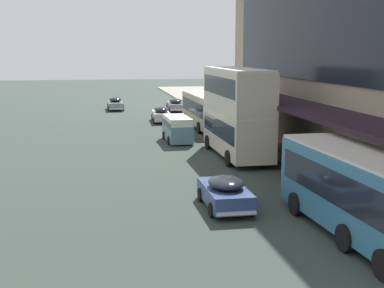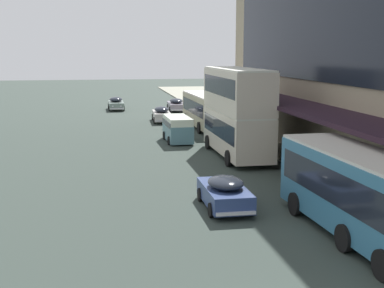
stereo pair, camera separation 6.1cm
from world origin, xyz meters
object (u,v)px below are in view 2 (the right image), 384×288
object	(u,v)px
sedan_lead_mid	(225,192)
sedan_oncoming_front	(176,105)
transit_bus_kerbside_far	(368,193)
transit_bus_kerbside_front	(237,110)
vw_van	(177,127)
transit_bus_kerbside_rear	(206,109)
sedan_trailing_mid	(162,114)
sedan_oncoming_rear	(116,104)

from	to	relation	value
sedan_lead_mid	sedan_oncoming_front	distance (m)	39.32
transit_bus_kerbside_far	sedan_lead_mid	xyz separation A→B (m)	(-4.17, 5.05, -1.13)
transit_bus_kerbside_front	vw_van	world-z (taller)	transit_bus_kerbside_front
transit_bus_kerbside_rear	transit_bus_kerbside_far	size ratio (longest dim) A/B	0.91
transit_bus_kerbside_far	vw_van	xyz separation A→B (m)	(-3.59, 23.15, -0.78)
vw_van	sedan_oncoming_front	bearing A→B (deg)	81.81
sedan_trailing_mid	transit_bus_kerbside_far	bearing A→B (deg)	-84.40
transit_bus_kerbside_far	sedan_lead_mid	distance (m)	6.64
transit_bus_kerbside_rear	sedan_oncoming_rear	xyz separation A→B (m)	(-7.49, 16.79, -1.03)
transit_bus_kerbside_far	sedan_oncoming_rear	size ratio (longest dim) A/B	2.41
transit_bus_kerbside_far	vw_van	world-z (taller)	transit_bus_kerbside_far
transit_bus_kerbside_rear	sedan_oncoming_rear	bearing A→B (deg)	114.05
transit_bus_kerbside_rear	vw_van	xyz separation A→B (m)	(-3.62, -6.58, -0.69)
sedan_oncoming_rear	sedan_oncoming_front	xyz separation A→B (m)	(6.90, -2.32, -0.02)
transit_bus_kerbside_rear	transit_bus_kerbside_far	world-z (taller)	transit_bus_kerbside_far
transit_bus_kerbside_front	transit_bus_kerbside_rear	distance (m)	13.39
transit_bus_kerbside_front	transit_bus_kerbside_rear	size ratio (longest dim) A/B	0.94
sedan_lead_mid	transit_bus_kerbside_rear	bearing A→B (deg)	80.33
transit_bus_kerbside_front	sedan_oncoming_rear	distance (m)	30.95
transit_bus_kerbside_far	sedan_trailing_mid	world-z (taller)	transit_bus_kerbside_far
sedan_trailing_mid	transit_bus_kerbside_front	bearing A→B (deg)	-81.38
sedan_oncoming_front	vw_van	world-z (taller)	vw_van
transit_bus_kerbside_far	sedan_oncoming_front	distance (m)	44.22
vw_van	sedan_trailing_mid	bearing A→B (deg)	89.15
sedan_trailing_mid	sedan_oncoming_rear	size ratio (longest dim) A/B	1.04
sedan_lead_mid	vw_van	distance (m)	18.12
sedan_trailing_mid	sedan_oncoming_rear	xyz separation A→B (m)	(-4.04, 11.67, -0.01)
transit_bus_kerbside_front	transit_bus_kerbside_rear	world-z (taller)	transit_bus_kerbside_front
sedan_lead_mid	sedan_trailing_mid	size ratio (longest dim) A/B	0.92
transit_bus_kerbside_rear	sedan_trailing_mid	xyz separation A→B (m)	(-3.45, 5.12, -1.02)
sedan_oncoming_rear	sedan_lead_mid	bearing A→B (deg)	-85.47
sedan_lead_mid	sedan_trailing_mid	distance (m)	29.81
transit_bus_kerbside_rear	sedan_trailing_mid	size ratio (longest dim) A/B	2.11
transit_bus_kerbside_far	sedan_trailing_mid	bearing A→B (deg)	95.60
transit_bus_kerbside_rear	vw_van	size ratio (longest dim) A/B	2.12
vw_van	transit_bus_kerbside_front	bearing A→B (deg)	-66.19
transit_bus_kerbside_far	sedan_trailing_mid	distance (m)	35.03
transit_bus_kerbside_front	sedan_oncoming_rear	world-z (taller)	transit_bus_kerbside_front
transit_bus_kerbside_front	transit_bus_kerbside_rear	xyz separation A→B (m)	(0.66, 13.30, -1.38)
sedan_trailing_mid	sedan_oncoming_front	distance (m)	9.78
sedan_trailing_mid	transit_bus_kerbside_rear	bearing A→B (deg)	-56.02
transit_bus_kerbside_front	sedan_oncoming_rear	size ratio (longest dim) A/B	2.08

